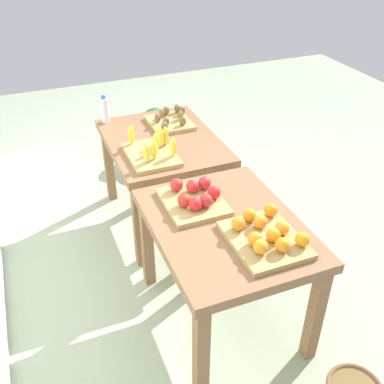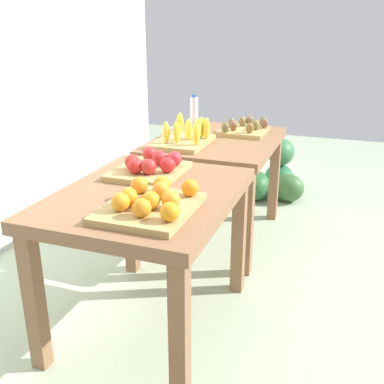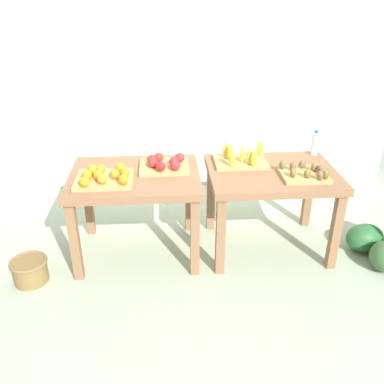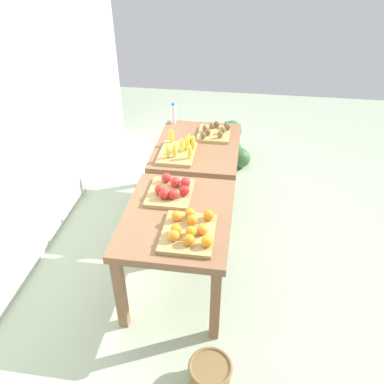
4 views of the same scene
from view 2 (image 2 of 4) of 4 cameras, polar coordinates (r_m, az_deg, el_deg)
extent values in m
plane|color=#A1B195|center=(2.93, -0.42, -9.86)|extent=(8.00, 8.00, 0.00)
cube|color=brown|center=(2.16, -5.61, -0.63)|extent=(1.04, 0.80, 0.06)
cube|color=brown|center=(1.85, -1.54, -17.57)|extent=(0.07, 0.07, 0.68)
cube|color=brown|center=(2.60, 5.86, -5.70)|extent=(0.07, 0.07, 0.68)
cube|color=brown|center=(2.15, -19.13, -12.87)|extent=(0.07, 0.07, 0.68)
cube|color=brown|center=(2.82, -7.65, -3.62)|extent=(0.07, 0.07, 0.68)
cube|color=brown|center=(3.16, 3.08, 6.22)|extent=(1.04, 0.80, 0.06)
cube|color=brown|center=(2.78, 6.89, -3.98)|extent=(0.07, 0.07, 0.68)
cube|color=brown|center=(3.62, 10.25, 1.71)|extent=(0.07, 0.07, 0.68)
cube|color=brown|center=(2.99, -5.91, -2.16)|extent=(0.07, 0.07, 0.68)
cube|color=brown|center=(3.79, 0.08, 2.85)|extent=(0.07, 0.07, 0.68)
cube|color=tan|center=(1.91, -5.36, -2.04)|extent=(0.44, 0.36, 0.03)
sphere|color=orange|center=(1.78, -6.31, -1.99)|extent=(0.08, 0.08, 0.08)
sphere|color=orange|center=(1.85, -8.95, -1.24)|extent=(0.10, 0.10, 0.08)
sphere|color=orange|center=(1.90, -7.95, -0.59)|extent=(0.09, 0.09, 0.08)
sphere|color=orange|center=(1.96, -3.92, 0.23)|extent=(0.11, 0.11, 0.08)
sphere|color=orange|center=(1.98, -0.25, 0.55)|extent=(0.11, 0.11, 0.08)
sphere|color=orange|center=(2.03, -3.81, 0.98)|extent=(0.09, 0.09, 0.08)
sphere|color=orange|center=(1.85, -5.21, -1.04)|extent=(0.08, 0.08, 0.08)
sphere|color=orange|center=(1.85, -2.68, -0.95)|extent=(0.10, 0.10, 0.08)
sphere|color=orange|center=(1.73, -2.81, -2.49)|extent=(0.09, 0.09, 0.08)
sphere|color=orange|center=(2.03, -6.63, 0.87)|extent=(0.11, 0.11, 0.08)
cube|color=tan|center=(2.39, -5.42, 2.61)|extent=(0.40, 0.34, 0.03)
sphere|color=red|center=(2.44, -4.07, 4.32)|extent=(0.08, 0.08, 0.08)
sphere|color=red|center=(2.51, -5.35, 4.79)|extent=(0.08, 0.08, 0.08)
sphere|color=red|center=(2.37, -7.47, 3.75)|extent=(0.11, 0.11, 0.08)
sphere|color=red|center=(2.41, -2.22, 4.19)|extent=(0.11, 0.11, 0.08)
sphere|color=red|center=(2.28, -5.45, 3.18)|extent=(0.11, 0.11, 0.08)
sphere|color=red|center=(2.30, -3.08, 3.41)|extent=(0.10, 0.10, 0.08)
sphere|color=red|center=(2.30, -7.11, 3.27)|extent=(0.11, 0.11, 0.08)
cube|color=tan|center=(2.98, -1.19, 6.28)|extent=(0.44, 0.32, 0.03)
ellipsoid|color=yellow|center=(2.96, -0.42, 7.84)|extent=(0.05, 0.06, 0.14)
ellipsoid|color=yellow|center=(2.83, 0.58, 7.28)|extent=(0.05, 0.05, 0.14)
ellipsoid|color=yellow|center=(2.88, -3.26, 7.48)|extent=(0.06, 0.05, 0.14)
ellipsoid|color=yellow|center=(3.16, -1.52, 8.66)|extent=(0.07, 0.06, 0.14)
ellipsoid|color=yellow|center=(2.99, 1.81, 7.99)|extent=(0.06, 0.06, 0.14)
ellipsoid|color=yellow|center=(2.98, 0.77, 7.95)|extent=(0.05, 0.05, 0.14)
ellipsoid|color=yellow|center=(3.02, 1.20, 8.12)|extent=(0.05, 0.05, 0.14)
ellipsoid|color=yellow|center=(2.88, -1.92, 7.51)|extent=(0.06, 0.05, 0.14)
cube|color=tan|center=(3.32, 6.46, 7.60)|extent=(0.36, 0.32, 0.03)
ellipsoid|color=brown|center=(3.41, 8.89, 8.72)|extent=(0.06, 0.06, 0.07)
ellipsoid|color=brown|center=(3.40, 6.31, 8.81)|extent=(0.07, 0.07, 0.07)
ellipsoid|color=brown|center=(3.19, 4.19, 8.09)|extent=(0.07, 0.07, 0.07)
ellipsoid|color=brown|center=(3.34, 4.96, 8.65)|extent=(0.06, 0.05, 0.07)
ellipsoid|color=brown|center=(3.19, 7.23, 7.98)|extent=(0.05, 0.06, 0.07)
ellipsoid|color=brown|center=(3.42, 7.22, 8.84)|extent=(0.06, 0.06, 0.07)
ellipsoid|color=brown|center=(3.36, 9.06, 8.52)|extent=(0.05, 0.06, 0.07)
ellipsoid|color=brown|center=(3.29, 8.03, 8.32)|extent=(0.06, 0.06, 0.07)
ellipsoid|color=brown|center=(3.25, 5.22, 8.30)|extent=(0.06, 0.07, 0.07)
cylinder|color=silver|center=(3.65, 0.26, 10.24)|extent=(0.06, 0.06, 0.20)
cylinder|color=blue|center=(3.63, 0.27, 11.96)|extent=(0.03, 0.03, 0.02)
ellipsoid|color=#236539|center=(4.29, 10.85, 1.70)|extent=(0.41, 0.38, 0.26)
ellipsoid|color=#286131|center=(4.08, 8.07, 0.78)|extent=(0.36, 0.29, 0.25)
ellipsoid|color=#386334|center=(4.08, 11.95, 0.53)|extent=(0.33, 0.35, 0.25)
ellipsoid|color=#336B3B|center=(4.22, 11.07, 4.93)|extent=(0.29, 0.24, 0.24)
camera|label=1|loc=(1.95, -78.48, 29.20)|focal=41.99mm
camera|label=3|loc=(3.08, 72.05, 19.32)|focal=39.26mm
camera|label=4|loc=(1.22, -137.72, 46.57)|focal=36.87mm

